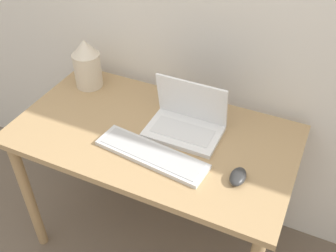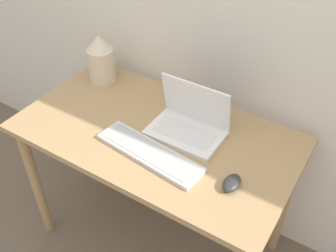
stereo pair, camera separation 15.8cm
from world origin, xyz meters
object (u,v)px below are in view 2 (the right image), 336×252
laptop (189,122)px  keyboard (149,153)px  mouse (232,183)px  vase (101,59)px

laptop → keyboard: bearing=-106.2°
laptop → keyboard: laptop is taller
mouse → vase: vase is taller
mouse → vase: (-0.87, 0.31, 0.10)m
vase → laptop: bearing=-11.7°
laptop → vase: bearing=168.3°
laptop → vase: vase is taller
keyboard → mouse: bearing=3.5°
laptop → keyboard: 0.22m
keyboard → vase: size_ratio=1.95×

